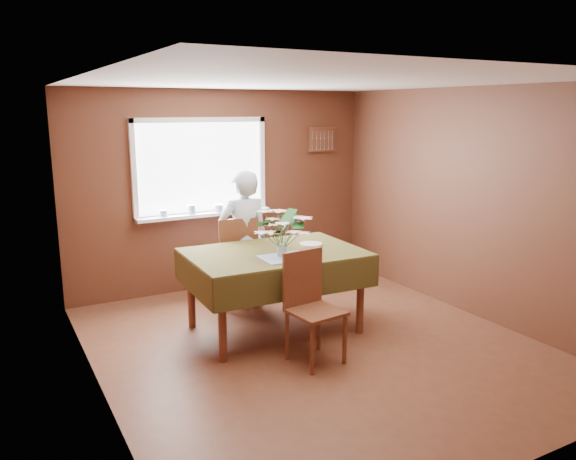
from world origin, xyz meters
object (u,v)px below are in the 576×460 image
chair_near (310,302)px  seated_woman (244,240)px  chair_far (236,259)px  flower_bouquet (282,228)px  dining_table (275,261)px

chair_near → seated_woman: seated_woman is taller
chair_far → flower_bouquet: (0.03, -1.06, 0.55)m
chair_near → dining_table: bearing=80.7°
dining_table → chair_near: chair_near is taller
dining_table → chair_far: bearing=95.2°
dining_table → seated_woman: bearing=90.0°
chair_near → seated_woman: (0.06, 1.56, 0.25)m
chair_far → flower_bouquet: size_ratio=2.13×
dining_table → chair_far: 0.88m
dining_table → chair_near: bearing=-90.5°
seated_woman → flower_bouquet: size_ratio=3.19×
chair_near → seated_woman: 1.58m
chair_near → flower_bouquet: (0.01, 0.56, 0.58)m
dining_table → seated_woman: 0.81m
flower_bouquet → chair_near: bearing=-91.1°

